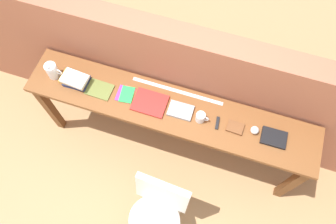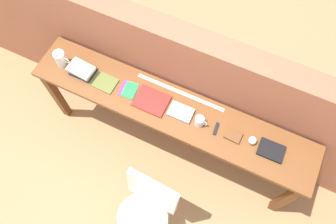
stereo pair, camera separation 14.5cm
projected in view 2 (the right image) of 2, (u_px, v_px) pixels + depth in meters
ground_plane at (158, 168)px, 3.40m from camera, size 40.00×40.00×0.00m
brick_wall_back at (186, 85)px, 2.99m from camera, size 6.00×0.20×1.44m
sideboard at (170, 115)px, 2.84m from camera, size 2.50×0.44×0.88m
chair_white_moulded at (146, 209)px, 2.71m from camera, size 0.46×0.48×0.89m
pitcher_white at (61, 59)px, 2.83m from camera, size 0.14×0.10×0.18m
book_stack_leftmost at (82, 70)px, 2.82m from camera, size 0.25×0.17×0.09m
magazine_cycling at (104, 82)px, 2.81m from camera, size 0.22×0.17×0.01m
pamphlet_pile_colourful at (129, 90)px, 2.79m from camera, size 0.15×0.17×0.01m
book_open_centre at (151, 101)px, 2.73m from camera, size 0.28×0.22×0.02m
book_grey_hardcover at (181, 112)px, 2.69m from camera, size 0.20×0.14×0.03m
mug at (200, 121)px, 2.62m from camera, size 0.11×0.08×0.09m
multitool_folded at (216, 129)px, 2.63m from camera, size 0.04×0.11×0.02m
leather_journal_brown at (233, 135)px, 2.60m from camera, size 0.13×0.11×0.02m
sports_ball_small at (253, 140)px, 2.56m from camera, size 0.07×0.07×0.07m
book_repair_rightmost at (271, 150)px, 2.55m from camera, size 0.20×0.15×0.03m
ruler_metal_back_edge at (180, 92)px, 2.78m from camera, size 0.80×0.03×0.00m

